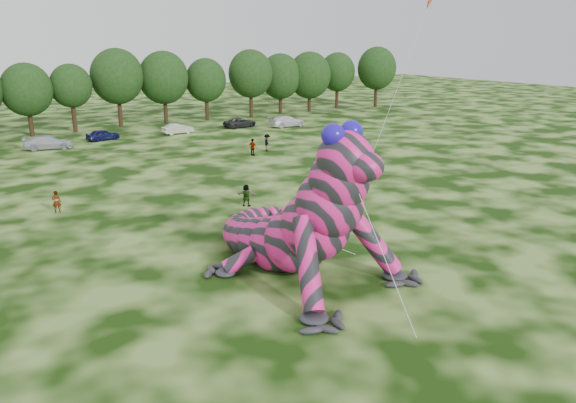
{
  "coord_description": "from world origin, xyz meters",
  "views": [
    {
      "loc": [
        -15.32,
        -18.44,
        11.94
      ],
      "look_at": [
        -0.64,
        4.11,
        4.0
      ],
      "focal_mm": 35.0,
      "sensor_mm": 36.0,
      "label": 1
    }
  ],
  "objects_px": {
    "flying_kite": "(425,15)",
    "car_7": "(287,121)",
    "spectator_3": "(253,147)",
    "tree_16": "(337,80)",
    "car_3": "(48,142)",
    "inflatable_gecko": "(280,194)",
    "tree_15": "(309,82)",
    "tree_11": "(164,87)",
    "spectator_5": "(246,195)",
    "tree_13": "(251,84)",
    "tree_9": "(72,98)",
    "car_4": "(103,135)",
    "car_6": "(240,123)",
    "spectator_0": "(56,202)",
    "tree_14": "(280,83)",
    "tree_8": "(28,100)",
    "tree_17": "(376,77)",
    "tree_10": "(118,88)",
    "spectator_2": "(267,143)",
    "car_5": "(178,129)",
    "tree_12": "(206,90)"
  },
  "relations": [
    {
      "from": "inflatable_gecko",
      "to": "car_7",
      "type": "height_order",
      "value": "inflatable_gecko"
    },
    {
      "from": "tree_10",
      "to": "car_4",
      "type": "xyz_separation_m",
      "value": [
        -5.02,
        -9.29,
        -4.59
      ]
    },
    {
      "from": "tree_15",
      "to": "tree_9",
      "type": "bearing_deg",
      "value": -179.35
    },
    {
      "from": "tree_14",
      "to": "car_4",
      "type": "height_order",
      "value": "tree_14"
    },
    {
      "from": "spectator_5",
      "to": "tree_17",
      "type": "bearing_deg",
      "value": -98.9
    },
    {
      "from": "car_3",
      "to": "car_7",
      "type": "bearing_deg",
      "value": -80.39
    },
    {
      "from": "tree_10",
      "to": "spectator_3",
      "type": "height_order",
      "value": "tree_10"
    },
    {
      "from": "car_3",
      "to": "car_6",
      "type": "height_order",
      "value": "car_3"
    },
    {
      "from": "tree_10",
      "to": "spectator_2",
      "type": "relative_size",
      "value": 5.68
    },
    {
      "from": "tree_13",
      "to": "spectator_2",
      "type": "height_order",
      "value": "tree_13"
    },
    {
      "from": "tree_14",
      "to": "car_6",
      "type": "bearing_deg",
      "value": -142.72
    },
    {
      "from": "inflatable_gecko",
      "to": "spectator_5",
      "type": "relative_size",
      "value": 10.22
    },
    {
      "from": "spectator_5",
      "to": "spectator_0",
      "type": "bearing_deg",
      "value": 15.19
    },
    {
      "from": "tree_9",
      "to": "tree_11",
      "type": "bearing_deg",
      "value": 3.82
    },
    {
      "from": "tree_17",
      "to": "spectator_5",
      "type": "bearing_deg",
      "value": -140.07
    },
    {
      "from": "tree_10",
      "to": "car_5",
      "type": "relative_size",
      "value": 2.65
    },
    {
      "from": "tree_8",
      "to": "inflatable_gecko",
      "type": "bearing_deg",
      "value": -85.89
    },
    {
      "from": "spectator_0",
      "to": "tree_8",
      "type": "bearing_deg",
      "value": -82.38
    },
    {
      "from": "tree_14",
      "to": "spectator_5",
      "type": "bearing_deg",
      "value": -125.08
    },
    {
      "from": "tree_17",
      "to": "spectator_3",
      "type": "xyz_separation_m",
      "value": [
        -39.02,
        -24.99,
        -4.26
      ]
    },
    {
      "from": "tree_12",
      "to": "spectator_3",
      "type": "xyz_separation_m",
      "value": [
        -7.08,
        -26.07,
        -3.6
      ]
    },
    {
      "from": "inflatable_gecko",
      "to": "spectator_5",
      "type": "height_order",
      "value": "inflatable_gecko"
    },
    {
      "from": "tree_13",
      "to": "tree_14",
      "type": "relative_size",
      "value": 1.08
    },
    {
      "from": "tree_12",
      "to": "spectator_2",
      "type": "height_order",
      "value": "tree_12"
    },
    {
      "from": "spectator_3",
      "to": "tree_16",
      "type": "bearing_deg",
      "value": -70.08
    },
    {
      "from": "tree_9",
      "to": "flying_kite",
      "type": "bearing_deg",
      "value": -78.85
    },
    {
      "from": "tree_14",
      "to": "tree_16",
      "type": "xyz_separation_m",
      "value": [
        11.99,
        0.65,
        -0.01
      ]
    },
    {
      "from": "tree_10",
      "to": "spectator_2",
      "type": "xyz_separation_m",
      "value": [
        7.98,
        -25.74,
        -4.33
      ]
    },
    {
      "from": "spectator_0",
      "to": "tree_13",
      "type": "bearing_deg",
      "value": -120.92
    },
    {
      "from": "spectator_5",
      "to": "tree_13",
      "type": "bearing_deg",
      "value": -78.73
    },
    {
      "from": "tree_13",
      "to": "spectator_0",
      "type": "bearing_deg",
      "value": -135.32
    },
    {
      "from": "flying_kite",
      "to": "car_5",
      "type": "distance_m",
      "value": 43.74
    },
    {
      "from": "inflatable_gecko",
      "to": "flying_kite",
      "type": "height_order",
      "value": "flying_kite"
    },
    {
      "from": "tree_15",
      "to": "car_4",
      "type": "height_order",
      "value": "tree_15"
    },
    {
      "from": "tree_12",
      "to": "car_6",
      "type": "bearing_deg",
      "value": -84.36
    },
    {
      "from": "tree_17",
      "to": "car_7",
      "type": "xyz_separation_m",
      "value": [
        -25.46,
        -10.59,
        -4.39
      ]
    },
    {
      "from": "flying_kite",
      "to": "car_7",
      "type": "height_order",
      "value": "flying_kite"
    },
    {
      "from": "tree_17",
      "to": "tree_8",
      "type": "bearing_deg",
      "value": 179.67
    },
    {
      "from": "tree_17",
      "to": "spectator_5",
      "type": "distance_m",
      "value": 63.22
    },
    {
      "from": "spectator_5",
      "to": "spectator_2",
      "type": "xyz_separation_m",
      "value": [
        11.79,
        16.66,
        0.11
      ]
    },
    {
      "from": "flying_kite",
      "to": "car_7",
      "type": "bearing_deg",
      "value": 68.45
    },
    {
      "from": "tree_12",
      "to": "tree_8",
      "type": "bearing_deg",
      "value": -178.22
    },
    {
      "from": "car_3",
      "to": "spectator_3",
      "type": "distance_m",
      "value": 22.99
    },
    {
      "from": "car_4",
      "to": "car_6",
      "type": "height_order",
      "value": "car_4"
    },
    {
      "from": "tree_9",
      "to": "car_7",
      "type": "relative_size",
      "value": 1.66
    },
    {
      "from": "inflatable_gecko",
      "to": "tree_15",
      "type": "relative_size",
      "value": 1.72
    },
    {
      "from": "flying_kite",
      "to": "spectator_0",
      "type": "height_order",
      "value": "flying_kite"
    },
    {
      "from": "spectator_5",
      "to": "spectator_0",
      "type": "relative_size",
      "value": 1.01
    },
    {
      "from": "flying_kite",
      "to": "tree_11",
      "type": "distance_m",
      "value": 52.04
    },
    {
      "from": "tree_8",
      "to": "car_3",
      "type": "height_order",
      "value": "tree_8"
    }
  ]
}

